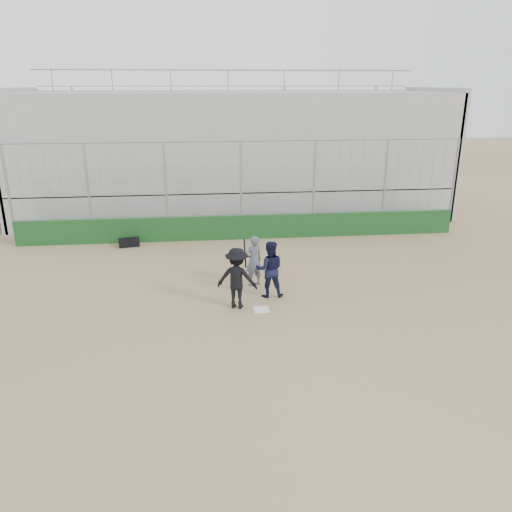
{
  "coord_description": "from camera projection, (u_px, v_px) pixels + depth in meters",
  "views": [
    {
      "loc": [
        -1.55,
        -12.86,
        6.11
      ],
      "look_at": [
        0.0,
        1.4,
        1.15
      ],
      "focal_mm": 35.0,
      "sensor_mm": 36.0,
      "label": 1
    }
  ],
  "objects": [
    {
      "name": "umpire",
      "position": [
        254.0,
        263.0,
        15.76
      ],
      "size": [
        0.71,
        0.6,
        1.48
      ],
      "primitive_type": "imported",
      "rotation": [
        0.0,
        0.0,
        3.55
      ],
      "color": "#4B535F",
      "rests_on": "ground"
    },
    {
      "name": "bleachers",
      "position": [
        233.0,
        152.0,
        24.51
      ],
      "size": [
        20.25,
        6.7,
        6.98
      ],
      "color": "gray",
      "rests_on": "ground"
    },
    {
      "name": "ground",
      "position": [
        261.0,
        310.0,
        14.23
      ],
      "size": [
        90.0,
        90.0,
        0.0
      ],
      "primitive_type": "plane",
      "color": "brown",
      "rests_on": "ground"
    },
    {
      "name": "backstop",
      "position": [
        241.0,
        216.0,
        20.5
      ],
      "size": [
        18.1,
        0.25,
        4.04
      ],
      "color": "#133D17",
      "rests_on": "ground"
    },
    {
      "name": "equipment_bag",
      "position": [
        129.0,
        242.0,
        19.73
      ],
      "size": [
        0.84,
        0.48,
        0.38
      ],
      "color": "black",
      "rests_on": "ground"
    },
    {
      "name": "batter_at_plate",
      "position": [
        237.0,
        278.0,
        14.14
      ],
      "size": [
        1.29,
        0.96,
        1.94
      ],
      "color": "black",
      "rests_on": "ground"
    },
    {
      "name": "home_plate",
      "position": [
        261.0,
        310.0,
        14.23
      ],
      "size": [
        0.44,
        0.44,
        0.02
      ],
      "primitive_type": "cube",
      "color": "white",
      "rests_on": "ground"
    },
    {
      "name": "catcher_crouched",
      "position": [
        270.0,
        278.0,
        14.94
      ],
      "size": [
        0.89,
        0.71,
        1.18
      ],
      "color": "black",
      "rests_on": "ground"
    }
  ]
}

